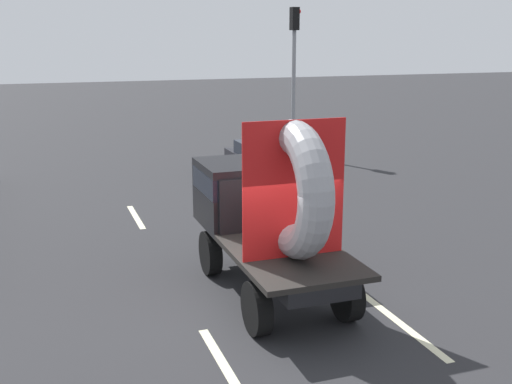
% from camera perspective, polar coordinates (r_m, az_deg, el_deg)
% --- Properties ---
extents(ground_plane, '(120.00, 120.00, 0.00)m').
position_cam_1_polar(ground_plane, '(11.88, 1.23, -10.88)').
color(ground_plane, '#28282B').
extents(flatbed_truck, '(2.02, 4.75, 3.60)m').
position_cam_1_polar(flatbed_truck, '(12.43, 0.95, -1.25)').
color(flatbed_truck, black).
rests_on(flatbed_truck, ground_plane).
extents(distant_sedan, '(1.63, 3.81, 1.24)m').
position_cam_1_polar(distant_sedan, '(22.65, 0.51, 3.01)').
color(distant_sedan, black).
rests_on(distant_sedan, ground_plane).
extents(traffic_light, '(0.42, 0.36, 6.04)m').
position_cam_1_polar(traffic_light, '(26.46, 3.44, 11.69)').
color(traffic_light, gray).
rests_on(traffic_light, ground_plane).
extents(lane_dash_left_near, '(0.16, 2.59, 0.01)m').
position_cam_1_polar(lane_dash_left_near, '(10.20, -2.88, -15.35)').
color(lane_dash_left_near, beige).
rests_on(lane_dash_left_near, ground_plane).
extents(lane_dash_left_far, '(0.16, 2.42, 0.01)m').
position_cam_1_polar(lane_dash_left_far, '(18.14, -10.75, -2.21)').
color(lane_dash_left_far, beige).
rests_on(lane_dash_left_far, ground_plane).
extents(lane_dash_right_near, '(0.16, 2.90, 0.01)m').
position_cam_1_polar(lane_dash_right_near, '(11.77, 12.92, -11.49)').
color(lane_dash_right_near, beige).
rests_on(lane_dash_right_near, ground_plane).
extents(lane_dash_right_far, '(0.16, 2.29, 0.01)m').
position_cam_1_polar(lane_dash_right_far, '(18.38, 0.01, -1.74)').
color(lane_dash_right_far, beige).
rests_on(lane_dash_right_far, ground_plane).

